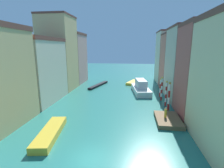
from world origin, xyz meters
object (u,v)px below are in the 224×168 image
at_px(waterfront_dock, 168,120).
at_px(motorboat_0, 133,82).
at_px(motorboat_1, 50,133).
at_px(person_on_dock, 166,113).
at_px(vaporetto_white, 141,88).
at_px(mooring_pole_2, 162,88).
at_px(mooring_pole_1, 166,93).
at_px(gondola_black, 99,85).
at_px(mooring_pole_0, 169,96).
at_px(mooring_pole_3, 160,87).

bearing_deg(waterfront_dock, motorboat_0, 100.89).
distance_m(waterfront_dock, motorboat_1, 16.54).
distance_m(person_on_dock, vaporetto_white, 16.47).
height_order(mooring_pole_2, motorboat_0, mooring_pole_2).
height_order(person_on_dock, motorboat_0, person_on_dock).
height_order(person_on_dock, mooring_pole_1, mooring_pole_1).
bearing_deg(mooring_pole_2, motorboat_1, -133.90).
bearing_deg(mooring_pole_2, gondola_black, 143.65).
xyz_separation_m(waterfront_dock, gondola_black, (-15.07, 22.07, -0.04)).
relative_size(person_on_dock, gondola_black, 0.15).
height_order(mooring_pole_2, vaporetto_white, mooring_pole_2).
xyz_separation_m(waterfront_dock, vaporetto_white, (-3.35, 16.29, 0.88)).
bearing_deg(mooring_pole_0, mooring_pole_3, 91.30).
bearing_deg(waterfront_dock, motorboat_1, -158.37).
xyz_separation_m(mooring_pole_3, gondola_black, (-15.83, 9.04, -1.91)).
height_order(mooring_pole_1, motorboat_0, mooring_pole_1).
xyz_separation_m(mooring_pole_1, gondola_black, (-15.97, 14.90, -2.20)).
bearing_deg(mooring_pole_3, mooring_pole_2, -93.17).
height_order(waterfront_dock, person_on_dock, person_on_dock).
distance_m(vaporetto_white, motorboat_0, 10.75).
xyz_separation_m(mooring_pole_1, motorboat_0, (-6.07, 19.68, -2.13)).
bearing_deg(motorboat_1, mooring_pole_0, 33.74).
bearing_deg(mooring_pole_2, mooring_pole_0, -86.74).
bearing_deg(mooring_pole_1, mooring_pole_2, 94.78).
distance_m(waterfront_dock, person_on_dock, 1.09).
xyz_separation_m(mooring_pole_3, motorboat_0, (-5.93, 13.82, -1.84)).
distance_m(gondola_black, motorboat_1, 28.17).
relative_size(waterfront_dock, motorboat_0, 0.77).
bearing_deg(person_on_dock, motorboat_0, 100.14).
bearing_deg(mooring_pole_0, gondola_black, 132.85).
bearing_deg(motorboat_1, gondola_black, 89.39).
bearing_deg(motorboat_0, mooring_pole_2, -70.49).
xyz_separation_m(mooring_pole_0, vaporetto_white, (-4.30, 11.49, -1.41)).
bearing_deg(mooring_pole_3, mooring_pole_0, -88.70).
xyz_separation_m(vaporetto_white, gondola_black, (-11.72, 5.78, -0.93)).
bearing_deg(person_on_dock, mooring_pole_3, 84.96).
bearing_deg(mooring_pole_2, vaporetto_white, 124.55).
bearing_deg(person_on_dock, mooring_pole_1, 79.74).
relative_size(person_on_dock, motorboat_0, 0.21).
distance_m(person_on_dock, motorboat_1, 16.24).
bearing_deg(mooring_pole_0, waterfront_dock, -101.12).
height_order(gondola_black, motorboat_1, motorboat_1).
bearing_deg(gondola_black, waterfront_dock, -55.67).
bearing_deg(waterfront_dock, gondola_black, 124.33).
height_order(mooring_pole_0, vaporetto_white, mooring_pole_0).
relative_size(person_on_dock, mooring_pole_3, 0.36).
bearing_deg(vaporetto_white, waterfront_dock, -78.37).
distance_m(mooring_pole_2, motorboat_1, 23.16).
bearing_deg(mooring_pole_1, waterfront_dock, -97.14).
height_order(mooring_pole_2, gondola_black, mooring_pole_2).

